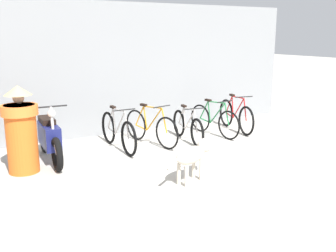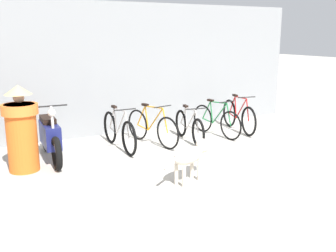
{
  "view_description": "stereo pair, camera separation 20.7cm",
  "coord_description": "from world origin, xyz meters",
  "px_view_note": "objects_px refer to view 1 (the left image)",
  "views": [
    {
      "loc": [
        -4.71,
        -5.22,
        2.41
      ],
      "look_at": [
        -1.01,
        1.22,
        0.65
      ],
      "focal_mm": 42.0,
      "sensor_mm": 36.0,
      "label": 1
    },
    {
      "loc": [
        -4.53,
        -5.32,
        2.41
      ],
      "look_at": [
        -1.01,
        1.22,
        0.65
      ],
      "focal_mm": 42.0,
      "sensor_mm": 36.0,
      "label": 2
    }
  ],
  "objects_px": {
    "bicycle_2": "(188,127)",
    "motorcycle": "(50,138)",
    "stray_dog": "(193,154)",
    "bicycle_1": "(151,128)",
    "bicycle_4": "(236,116)",
    "person_in_robes": "(21,130)",
    "bicycle_0": "(118,132)",
    "bicycle_3": "(214,120)"
  },
  "relations": [
    {
      "from": "bicycle_4",
      "to": "person_in_robes",
      "type": "relative_size",
      "value": 1.13
    },
    {
      "from": "bicycle_1",
      "to": "stray_dog",
      "type": "height_order",
      "value": "bicycle_1"
    },
    {
      "from": "bicycle_0",
      "to": "bicycle_1",
      "type": "distance_m",
      "value": 0.78
    },
    {
      "from": "bicycle_4",
      "to": "motorcycle",
      "type": "height_order",
      "value": "motorcycle"
    },
    {
      "from": "bicycle_2",
      "to": "bicycle_3",
      "type": "bearing_deg",
      "value": 107.8
    },
    {
      "from": "bicycle_2",
      "to": "bicycle_3",
      "type": "relative_size",
      "value": 0.99
    },
    {
      "from": "bicycle_2",
      "to": "stray_dog",
      "type": "distance_m",
      "value": 2.48
    },
    {
      "from": "bicycle_2",
      "to": "motorcycle",
      "type": "distance_m",
      "value": 3.07
    },
    {
      "from": "bicycle_3",
      "to": "person_in_robes",
      "type": "height_order",
      "value": "person_in_robes"
    },
    {
      "from": "bicycle_3",
      "to": "bicycle_4",
      "type": "xyz_separation_m",
      "value": [
        0.77,
        0.13,
        0.01
      ]
    },
    {
      "from": "bicycle_1",
      "to": "person_in_robes",
      "type": "bearing_deg",
      "value": -93.39
    },
    {
      "from": "bicycle_3",
      "to": "stray_dog",
      "type": "height_order",
      "value": "bicycle_3"
    },
    {
      "from": "bicycle_1",
      "to": "bicycle_3",
      "type": "bearing_deg",
      "value": 75.31
    },
    {
      "from": "motorcycle",
      "to": "bicycle_3",
      "type": "bearing_deg",
      "value": 93.23
    },
    {
      "from": "bicycle_2",
      "to": "motorcycle",
      "type": "height_order",
      "value": "motorcycle"
    },
    {
      "from": "motorcycle",
      "to": "person_in_robes",
      "type": "xyz_separation_m",
      "value": [
        -0.56,
        -0.38,
        0.31
      ]
    },
    {
      "from": "bicycle_4",
      "to": "motorcycle",
      "type": "distance_m",
      "value": 4.68
    },
    {
      "from": "bicycle_3",
      "to": "bicycle_1",
      "type": "bearing_deg",
      "value": -99.17
    },
    {
      "from": "bicycle_0",
      "to": "bicycle_3",
      "type": "distance_m",
      "value": 2.46
    },
    {
      "from": "bicycle_1",
      "to": "person_in_robes",
      "type": "relative_size",
      "value": 1.12
    },
    {
      "from": "bicycle_0",
      "to": "bicycle_1",
      "type": "relative_size",
      "value": 1.05
    },
    {
      "from": "bicycle_0",
      "to": "bicycle_2",
      "type": "bearing_deg",
      "value": 83.46
    },
    {
      "from": "motorcycle",
      "to": "bicycle_2",
      "type": "bearing_deg",
      "value": 90.83
    },
    {
      "from": "bicycle_1",
      "to": "motorcycle",
      "type": "distance_m",
      "value": 2.22
    },
    {
      "from": "person_in_robes",
      "to": "bicycle_2",
      "type": "bearing_deg",
      "value": -164.59
    },
    {
      "from": "stray_dog",
      "to": "person_in_robes",
      "type": "bearing_deg",
      "value": 121.57
    },
    {
      "from": "bicycle_1",
      "to": "bicycle_4",
      "type": "xyz_separation_m",
      "value": [
        2.46,
        0.07,
        -0.0
      ]
    },
    {
      "from": "bicycle_3",
      "to": "stray_dog",
      "type": "xyz_separation_m",
      "value": [
        -2.09,
        -2.26,
        0.09
      ]
    },
    {
      "from": "motorcycle",
      "to": "person_in_robes",
      "type": "distance_m",
      "value": 0.75
    },
    {
      "from": "bicycle_3",
      "to": "motorcycle",
      "type": "bearing_deg",
      "value": -96.98
    },
    {
      "from": "bicycle_3",
      "to": "person_in_robes",
      "type": "bearing_deg",
      "value": -92.09
    },
    {
      "from": "bicycle_2",
      "to": "bicycle_3",
      "type": "distance_m",
      "value": 0.85
    },
    {
      "from": "motorcycle",
      "to": "bicycle_1",
      "type": "bearing_deg",
      "value": 94.89
    },
    {
      "from": "person_in_robes",
      "to": "motorcycle",
      "type": "bearing_deg",
      "value": -134.4
    },
    {
      "from": "bicycle_2",
      "to": "person_in_robes",
      "type": "height_order",
      "value": "person_in_robes"
    },
    {
      "from": "bicycle_2",
      "to": "bicycle_4",
      "type": "height_order",
      "value": "bicycle_4"
    },
    {
      "from": "bicycle_0",
      "to": "motorcycle",
      "type": "bearing_deg",
      "value": -86.95
    },
    {
      "from": "person_in_robes",
      "to": "bicycle_4",
      "type": "bearing_deg",
      "value": -163.1
    },
    {
      "from": "bicycle_1",
      "to": "bicycle_2",
      "type": "height_order",
      "value": "bicycle_1"
    },
    {
      "from": "bicycle_0",
      "to": "stray_dog",
      "type": "height_order",
      "value": "bicycle_0"
    },
    {
      "from": "person_in_robes",
      "to": "bicycle_0",
      "type": "bearing_deg",
      "value": -155.92
    },
    {
      "from": "bicycle_1",
      "to": "bicycle_4",
      "type": "height_order",
      "value": "bicycle_4"
    }
  ]
}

